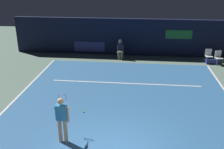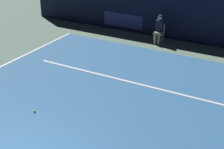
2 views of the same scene
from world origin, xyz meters
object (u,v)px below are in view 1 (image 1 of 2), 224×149
(line_judge_on_chair, at_px, (120,49))
(courtside_chair_far, at_px, (209,55))
(tennis_player, at_px, (62,117))
(tennis_ball, at_px, (83,112))
(courtside_chair_near, at_px, (219,57))
(equipment_bag, at_px, (213,61))

(line_judge_on_chair, xyz_separation_m, courtside_chair_far, (5.87, -0.23, -0.18))
(tennis_player, distance_m, tennis_ball, 2.29)
(tennis_player, relative_size, courtside_chair_far, 1.97)
(courtside_chair_near, bearing_deg, tennis_player, -130.00)
(tennis_player, bearing_deg, courtside_chair_far, 53.05)
(courtside_chair_far, relative_size, tennis_ball, 12.94)
(courtside_chair_far, bearing_deg, line_judge_on_chair, 177.71)
(line_judge_on_chair, distance_m, courtside_chair_far, 5.87)
(line_judge_on_chair, distance_m, tennis_ball, 7.72)
(courtside_chair_near, xyz_separation_m, tennis_ball, (-7.39, -7.06, -0.46))
(line_judge_on_chair, bearing_deg, courtside_chair_near, -5.06)
(courtside_chair_near, distance_m, equipment_bag, 0.47)
(tennis_player, distance_m, courtside_chair_near, 11.93)
(tennis_player, distance_m, equipment_bag, 11.82)
(line_judge_on_chair, relative_size, equipment_bag, 1.57)
(courtside_chair_far, relative_size, equipment_bag, 1.05)
(tennis_player, height_order, equipment_bag, tennis_player)
(courtside_chair_far, bearing_deg, equipment_bag, -46.51)
(courtside_chair_near, relative_size, courtside_chair_far, 1.00)
(tennis_ball, xyz_separation_m, equipment_bag, (7.08, 7.15, 0.11))
(tennis_player, xyz_separation_m, line_judge_on_chair, (1.26, 9.70, -0.30))
(tennis_player, xyz_separation_m, tennis_ball, (0.27, 2.07, -0.94))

